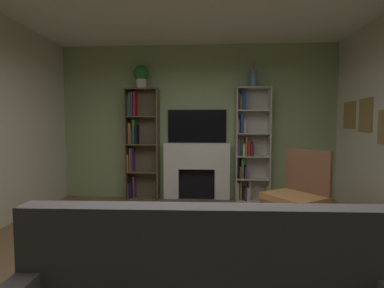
{
  "coord_description": "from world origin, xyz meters",
  "views": [
    {
      "loc": [
        0.21,
        -2.49,
        1.36
      ],
      "look_at": [
        0.0,
        1.1,
        1.14
      ],
      "focal_mm": 25.97,
      "sensor_mm": 36.0,
      "label": 1
    }
  ],
  "objects": [
    {
      "name": "armchair",
      "position": [
        1.38,
        1.11,
        0.53
      ],
      "size": [
        0.84,
        0.87,
        1.06
      ],
      "color": "brown",
      "rests_on": "ground_plane"
    },
    {
      "name": "wall_back_accent",
      "position": [
        0.0,
        2.78,
        1.44
      ],
      "size": [
        5.25,
        0.06,
        2.88
      ],
      "primitive_type": "cube",
      "color": "#95AD79",
      "rests_on": "ground_plane"
    },
    {
      "name": "fireplace",
      "position": [
        0.0,
        2.63,
        0.56
      ],
      "size": [
        1.31,
        0.53,
        1.06
      ],
      "color": "white",
      "rests_on": "ground_plane"
    },
    {
      "name": "bookshelf_right",
      "position": [
        0.94,
        2.64,
        0.97
      ],
      "size": [
        0.61,
        0.3,
        2.06
      ],
      "color": "beige",
      "rests_on": "ground_plane"
    },
    {
      "name": "potted_plant",
      "position": [
        -1.02,
        2.6,
        2.3
      ],
      "size": [
        0.28,
        0.28,
        0.42
      ],
      "color": "beige",
      "rests_on": "bookshelf_left"
    },
    {
      "name": "bookshelf_left",
      "position": [
        -1.09,
        2.65,
        1.07
      ],
      "size": [
        0.61,
        0.27,
        2.06
      ],
      "color": "brown",
      "rests_on": "ground_plane"
    },
    {
      "name": "tv",
      "position": [
        0.0,
        2.72,
        1.37
      ],
      "size": [
        1.09,
        0.06,
        0.61
      ],
      "primitive_type": "cube",
      "color": "black",
      "rests_on": "fireplace"
    },
    {
      "name": "ground_plane",
      "position": [
        0.0,
        0.0,
        0.0
      ],
      "size": [
        6.59,
        6.59,
        0.0
      ],
      "primitive_type": "plane",
      "color": "olive"
    },
    {
      "name": "vase_with_flowers",
      "position": [
        1.02,
        2.6,
        2.23
      ],
      "size": [
        0.13,
        0.13,
        0.47
      ],
      "color": "teal",
      "rests_on": "bookshelf_right"
    }
  ]
}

